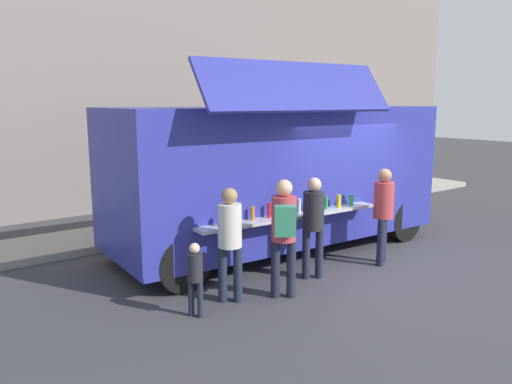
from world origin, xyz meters
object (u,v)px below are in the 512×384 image
food_truck_main (277,172)px  customer_rear_waiting (230,235)px  customer_mid_with_backpack (284,227)px  child_near_queue (195,273)px  customer_extra_browsing (383,208)px  customer_front_ordering (313,219)px  trash_bin (331,188)px

food_truck_main → customer_rear_waiting: bearing=-140.5°
customer_mid_with_backpack → child_near_queue: 1.48m
customer_mid_with_backpack → customer_extra_browsing: size_ratio=1.03×
food_truck_main → customer_mid_with_backpack: bearing=-124.2°
customer_front_ordering → customer_extra_browsing: 1.53m
customer_mid_with_backpack → customer_rear_waiting: (-0.71, 0.37, -0.08)m
customer_rear_waiting → customer_mid_with_backpack: bearing=-78.5°
trash_bin → customer_extra_browsing: bearing=-124.9°
food_truck_main → child_near_queue: food_truck_main is taller
food_truck_main → child_near_queue: bearing=-145.2°
food_truck_main → customer_rear_waiting: size_ratio=3.89×
trash_bin → child_near_queue: 7.96m
food_truck_main → customer_mid_with_backpack: (-1.55, -2.06, -0.44)m
food_truck_main → child_near_queue: size_ratio=6.35×
customer_front_ordering → customer_extra_browsing: size_ratio=0.98×
customer_mid_with_backpack → customer_rear_waiting: 0.80m
trash_bin → child_near_queue: size_ratio=0.97×
trash_bin → customer_extra_browsing: customer_extra_browsing is taller
customer_front_ordering → child_near_queue: bearing=122.3°
trash_bin → customer_rear_waiting: customer_rear_waiting is taller
food_truck_main → child_near_queue: (-2.93, -1.84, -0.92)m
food_truck_main → customer_rear_waiting: food_truck_main is taller
food_truck_main → trash_bin: bearing=33.8°
customer_rear_waiting → child_near_queue: customer_rear_waiting is taller
food_truck_main → child_near_queue: 3.58m
customer_rear_waiting → trash_bin: bearing=-17.7°
customer_rear_waiting → child_near_queue: bearing=141.5°
customer_extra_browsing → food_truck_main: bearing=-3.5°
customer_front_ordering → customer_extra_browsing: bearing=-69.3°
customer_front_ordering → customer_mid_with_backpack: size_ratio=0.95×
food_truck_main → customer_front_ordering: food_truck_main is taller
customer_front_ordering → trash_bin: bearing=-19.6°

